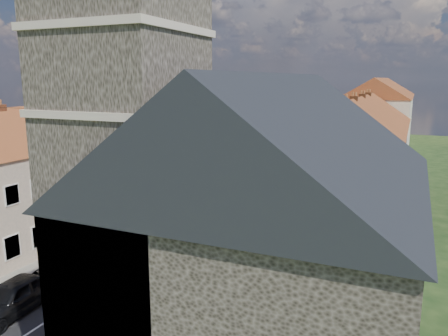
% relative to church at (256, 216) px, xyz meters
% --- Properties ---
extents(road, '(7.00, 90.00, 0.02)m').
position_rel_church_xyz_m(road, '(-9.36, 26.68, -5.87)').
color(road, black).
rests_on(road, ground).
extents(pavement_left, '(1.80, 90.00, 0.12)m').
position_rel_church_xyz_m(pavement_left, '(-13.76, 26.68, -5.82)').
color(pavement_left, gray).
rests_on(pavement_left, ground).
extents(pavement_right, '(1.80, 90.00, 0.12)m').
position_rel_church_xyz_m(pavement_right, '(-4.96, 26.68, -5.82)').
color(pavement_right, gray).
rests_on(pavement_right, ground).
extents(church, '(11.25, 14.25, 15.20)m').
position_rel_church_xyz_m(church, '(0.00, 0.00, 0.00)').
color(church, black).
rests_on(church, ground).
extents(cottage_r_tudor, '(8.30, 5.20, 9.00)m').
position_rel_church_xyz_m(cottage_r_tudor, '(-0.09, 9.37, -1.41)').
color(cottage_r_tudor, beige).
rests_on(cottage_r_tudor, ground).
extents(cottage_r_white_near, '(8.30, 6.00, 9.00)m').
position_rel_church_xyz_m(cottage_r_white_near, '(-0.06, 14.77, -1.40)').
color(cottage_r_white_near, beige).
rests_on(cottage_r_white_near, ground).
extents(cottage_r_cream_mid, '(8.30, 5.20, 9.00)m').
position_rel_church_xyz_m(cottage_r_cream_mid, '(-0.06, 20.17, -1.40)').
color(cottage_r_cream_mid, brown).
rests_on(cottage_r_cream_mid, ground).
extents(cottage_r_pink, '(8.30, 6.00, 9.00)m').
position_rel_church_xyz_m(cottage_r_pink, '(-0.06, 25.57, -1.40)').
color(cottage_r_pink, tan).
rests_on(cottage_r_pink, ground).
extents(cottage_r_white_far, '(8.30, 5.20, 9.00)m').
position_rel_church_xyz_m(cottage_r_white_far, '(-0.06, 30.97, -1.40)').
color(cottage_r_white_far, brown).
rests_on(cottage_r_white_far, ground).
extents(cottage_r_cream_far, '(8.30, 6.00, 9.00)m').
position_rel_church_xyz_m(cottage_r_cream_far, '(-0.06, 36.37, -1.40)').
color(cottage_r_cream_far, white).
rests_on(cottage_r_cream_far, ground).
extents(cottage_l_white, '(8.30, 6.90, 8.80)m').
position_rel_church_xyz_m(cottage_l_white, '(-18.66, 8.62, -1.51)').
color(cottage_l_white, white).
rests_on(cottage_l_white, ground).
extents(cottage_l_brick_mid, '(8.30, 5.70, 9.10)m').
position_rel_church_xyz_m(cottage_l_brick_mid, '(-18.66, 14.72, -1.35)').
color(cottage_l_brick_mid, brown).
rests_on(cottage_l_brick_mid, ground).
extents(cottage_l_pink, '(8.30, 6.30, 8.80)m').
position_rel_church_xyz_m(cottage_l_pink, '(-18.66, 20.52, -1.51)').
color(cottage_l_pink, tan).
rests_on(cottage_l_pink, ground).
extents(block_right_far, '(8.30, 24.20, 10.50)m').
position_rel_church_xyz_m(block_right_far, '(-0.06, 51.68, -0.58)').
color(block_right_far, beige).
rests_on(block_right_far, ground).
extents(block_left_far, '(8.30, 24.20, 10.50)m').
position_rel_church_xyz_m(block_left_far, '(-18.66, 46.68, -0.58)').
color(block_left_far, brown).
rests_on(block_left_far, ground).
extents(lamppost, '(0.88, 0.15, 6.00)m').
position_rel_church_xyz_m(lamppost, '(-13.17, 16.68, -2.34)').
color(lamppost, black).
rests_on(lamppost, pavement_left).
extents(car_near, '(2.06, 4.62, 1.54)m').
position_rel_church_xyz_m(car_near, '(-11.26, -0.43, -5.11)').
color(car_near, black).
rests_on(car_near, ground).
extents(car_mid, '(2.61, 4.68, 1.46)m').
position_rel_church_xyz_m(car_mid, '(-12.56, 20.19, -5.15)').
color(car_mid, '#9EA0A6').
rests_on(car_mid, ground).
extents(car_far, '(2.17, 4.40, 1.23)m').
position_rel_church_xyz_m(car_far, '(-12.56, 40.66, -5.26)').
color(car_far, navy).
rests_on(car_far, ground).
extents(car_distant, '(3.19, 4.55, 1.15)m').
position_rel_church_xyz_m(car_distant, '(-10.86, 55.27, -5.30)').
color(car_distant, '#B3B5BB').
rests_on(car_distant, ground).
extents(pedestrian_right, '(0.88, 0.76, 1.55)m').
position_rel_church_xyz_m(pedestrian_right, '(-5.66, 10.94, -4.98)').
color(pedestrian_right, black).
rests_on(pedestrian_right, pavement_right).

